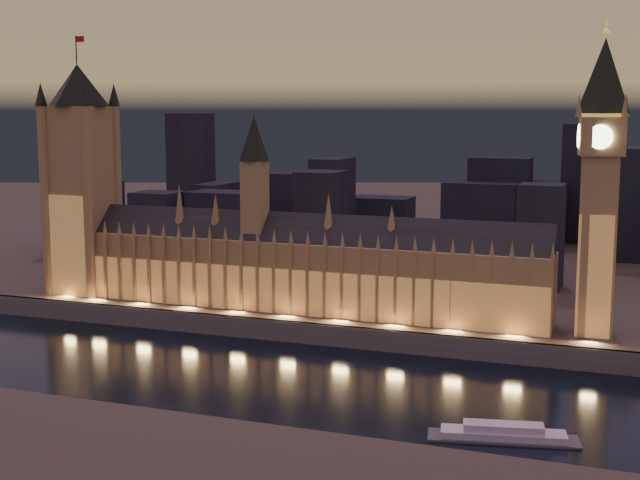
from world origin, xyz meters
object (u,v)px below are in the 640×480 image
(victoria_tower, at_px, (81,167))
(river_boat, at_px, (503,434))
(palace_of_westminster, at_px, (298,265))
(elizabeth_tower, at_px, (601,162))

(victoria_tower, height_order, river_boat, victoria_tower)
(river_boat, bearing_deg, palace_of_westminster, 135.91)
(palace_of_westminster, bearing_deg, victoria_tower, 179.90)
(palace_of_westminster, relative_size, river_boat, 4.86)
(palace_of_westminster, height_order, river_boat, palace_of_westminster)
(victoria_tower, xyz_separation_m, river_boat, (201.47, -95.57, -61.80))
(palace_of_westminster, xyz_separation_m, elizabeth_tower, (114.98, 0.19, 43.88))
(victoria_tower, height_order, elizabeth_tower, victoria_tower)
(elizabeth_tower, relative_size, river_boat, 2.69)
(victoria_tower, xyz_separation_m, elizabeth_tower, (218.00, 0.01, 6.89))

